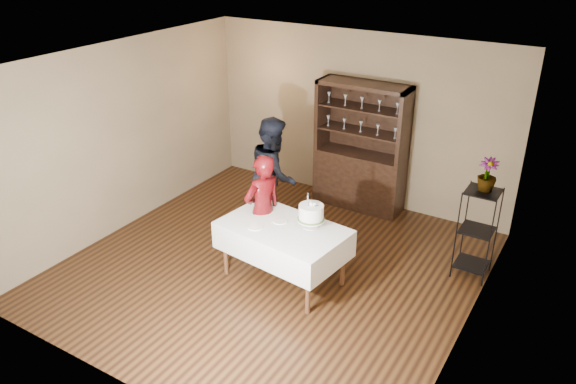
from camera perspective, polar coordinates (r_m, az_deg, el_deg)
name	(u,v)px	position (r m, az deg, el deg)	size (l,w,h in m)	color
floor	(272,267)	(7.48, -1.64, -7.62)	(5.00, 5.00, 0.00)	black
ceiling	(269,63)	(6.41, -1.95, 12.99)	(5.00, 5.00, 0.00)	silver
back_wall	(357,118)	(8.90, 7.06, 7.43)	(5.00, 0.02, 2.70)	brown
wall_left	(123,137)	(8.37, -16.38, 5.39)	(0.02, 5.00, 2.70)	brown
wall_right	(478,225)	(5.99, 18.78, -3.22)	(0.02, 5.00, 2.70)	brown
china_hutch	(360,167)	(8.85, 7.32, 2.56)	(1.40, 0.48, 2.00)	black
plant_etagere	(477,230)	(7.39, 18.65, -3.67)	(0.42, 0.42, 1.20)	black
cake_table	(283,239)	(6.94, -0.50, -4.84)	(1.63, 1.12, 0.76)	silver
woman	(263,211)	(7.21, -2.58, -1.93)	(0.56, 0.37, 1.54)	#3B050A
man	(274,174)	(8.05, -1.42, 1.81)	(0.83, 0.64, 1.70)	black
cake	(311,214)	(6.76, 2.36, -2.20)	(0.34, 0.34, 0.46)	silver
plate_near	(255,227)	(6.84, -3.34, -3.54)	(0.19, 0.19, 0.01)	silver
plate_far	(280,221)	(6.96, -0.81, -2.94)	(0.19, 0.19, 0.01)	silver
potted_plant	(487,175)	(7.11, 19.59, 1.67)	(0.23, 0.23, 0.41)	#47642F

